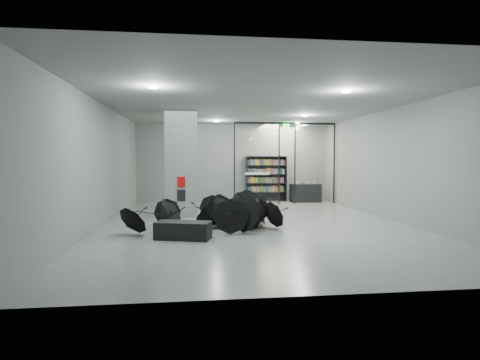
{
  "coord_description": "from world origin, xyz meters",
  "views": [
    {
      "loc": [
        -1.96,
        -12.72,
        2.15
      ],
      "look_at": [
        -0.3,
        1.5,
        1.4
      ],
      "focal_mm": 28.34,
      "sensor_mm": 36.0,
      "label": 1
    }
  ],
  "objects": [
    {
      "name": "column",
      "position": [
        -2.5,
        2.0,
        2.0
      ],
      "size": [
        1.2,
        1.2,
        4.0
      ],
      "primitive_type": "cube",
      "color": "slate",
      "rests_on": "ground"
    },
    {
      "name": "info_panel",
      "position": [
        -2.5,
        1.38,
        0.85
      ],
      "size": [
        0.3,
        0.03,
        0.42
      ],
      "primitive_type": "cube",
      "color": "black",
      "rests_on": "column"
    },
    {
      "name": "fire_cabinet",
      "position": [
        -2.5,
        1.38,
        1.35
      ],
      "size": [
        0.28,
        0.04,
        0.38
      ],
      "primitive_type": "cube",
      "color": "#A50A07",
      "rests_on": "column"
    },
    {
      "name": "shop_counter",
      "position": [
        3.64,
        6.14,
        0.46
      ],
      "size": [
        1.57,
        0.67,
        0.93
      ],
      "primitive_type": "cube",
      "rotation": [
        0.0,
        0.0,
        -0.03
      ],
      "color": "black",
      "rests_on": "ground"
    },
    {
      "name": "bench",
      "position": [
        -2.31,
        -2.38,
        0.24
      ],
      "size": [
        1.6,
        1.02,
        0.48
      ],
      "primitive_type": "cube",
      "rotation": [
        0.0,
        0.0,
        -0.28
      ],
      "color": "black",
      "rests_on": "ground"
    },
    {
      "name": "umbrella_cluster",
      "position": [
        -1.03,
        -0.54,
        0.3
      ],
      "size": [
        5.5,
        4.39,
        1.26
      ],
      "color": "black",
      "rests_on": "ground"
    },
    {
      "name": "room",
      "position": [
        0.0,
        0.0,
        2.84
      ],
      "size": [
        14.0,
        14.02,
        4.01
      ],
      "color": "gray",
      "rests_on": "ground"
    },
    {
      "name": "exit_sign",
      "position": [
        2.4,
        5.3,
        3.82
      ],
      "size": [
        0.3,
        0.06,
        0.15
      ],
      "primitive_type": "cube",
      "color": "#0CE533",
      "rests_on": "room"
    },
    {
      "name": "bookshelf",
      "position": [
        1.69,
        6.75,
        1.18
      ],
      "size": [
        2.17,
        0.56,
        2.36
      ],
      "primitive_type": null,
      "rotation": [
        0.0,
        0.0,
        -0.06
      ],
      "color": "black",
      "rests_on": "ground"
    },
    {
      "name": "glass_partition",
      "position": [
        2.39,
        5.5,
        2.18
      ],
      "size": [
        5.06,
        0.08,
        4.0
      ],
      "color": "silver",
      "rests_on": "ground"
    }
  ]
}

